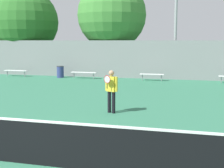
% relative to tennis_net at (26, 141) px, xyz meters
% --- Properties ---
extents(ground_plane, '(100.00, 100.00, 0.00)m').
position_rel_tennis_net_xyz_m(ground_plane, '(0.00, 0.00, -0.55)').
color(ground_plane, '#337556').
extents(tennis_net, '(11.61, 0.09, 1.07)m').
position_rel_tennis_net_xyz_m(tennis_net, '(0.00, 0.00, 0.00)').
color(tennis_net, black).
rests_on(tennis_net, ground_plane).
extents(tennis_player, '(0.55, 0.49, 1.71)m').
position_rel_tennis_net_xyz_m(tennis_player, '(0.58, 5.56, 0.43)').
color(tennis_player, black).
rests_on(tennis_player, ground_plane).
extents(bench_courtside_near, '(1.99, 0.40, 0.49)m').
position_rel_tennis_net_xyz_m(bench_courtside_near, '(-4.39, 16.08, -0.10)').
color(bench_courtside_near, white).
rests_on(bench_courtside_near, ground_plane).
extents(bench_courtside_far, '(1.73, 0.40, 0.49)m').
position_rel_tennis_net_xyz_m(bench_courtside_far, '(0.82, 16.08, -0.10)').
color(bench_courtside_far, white).
rests_on(bench_courtside_far, ground_plane).
extents(bench_adjacent_court, '(1.98, 0.40, 0.49)m').
position_rel_tennis_net_xyz_m(bench_adjacent_court, '(-10.23, 16.08, -0.10)').
color(bench_adjacent_court, white).
rests_on(bench_adjacent_court, ground_plane).
extents(trash_bin, '(0.57, 0.57, 0.90)m').
position_rel_tennis_net_xyz_m(trash_bin, '(-6.39, 16.23, -0.09)').
color(trash_bin, navy).
rests_on(trash_bin, ground_plane).
extents(back_fence, '(26.61, 0.06, 2.89)m').
position_rel_tennis_net_xyz_m(back_fence, '(0.00, 17.25, 0.90)').
color(back_fence, gray).
rests_on(back_fence, ground_plane).
extents(tree_green_tall, '(5.73, 5.73, 7.88)m').
position_rel_tennis_net_xyz_m(tree_green_tall, '(-3.02, 19.31, 4.46)').
color(tree_green_tall, brown).
rests_on(tree_green_tall, ground_plane).
extents(tree_green_broad, '(5.86, 5.86, 7.50)m').
position_rel_tennis_net_xyz_m(tree_green_broad, '(-11.14, 19.53, 4.02)').
color(tree_green_broad, brown).
rests_on(tree_green_broad, ground_plane).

